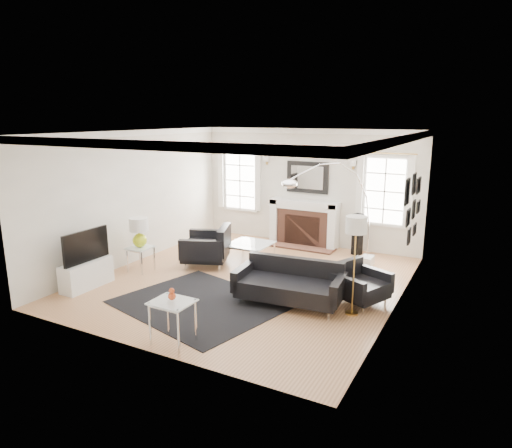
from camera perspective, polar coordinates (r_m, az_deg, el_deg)
The scene contains 25 objects.
floor at distance 8.84m, azimuth -0.99°, elevation -7.07°, with size 6.00×6.00×0.00m, color #9D6642.
back_wall at distance 11.13m, azimuth 6.49°, elevation 4.57°, with size 5.50×0.04×2.80m, color silver.
front_wall at distance 6.08m, azimuth -14.87°, elevation -3.19°, with size 5.50×0.04×2.80m, color silver.
left_wall at distance 10.05m, azimuth -14.90°, elevation 3.26°, with size 0.04×6.00×2.80m, color silver.
right_wall at distance 7.54m, azimuth 17.58°, elevation -0.18°, with size 0.04×6.00×2.80m, color silver.
ceiling at distance 8.29m, azimuth -1.07°, elevation 11.39°, with size 5.50×6.00×0.02m, color white.
crown_molding at distance 8.29m, azimuth -1.07°, elevation 10.98°, with size 5.50×6.00×0.12m, color white.
fireplace at distance 11.10m, azimuth 5.98°, elevation 0.05°, with size 1.70×0.69×1.11m.
mantel_mirror at distance 11.05m, azimuth 6.44°, elevation 5.82°, with size 1.05×0.07×0.75m.
window_left at distance 11.87m, azimuth -1.96°, elevation 5.48°, with size 1.24×0.15×1.62m.
window_right at distance 10.54m, azimuth 15.80°, elevation 3.98°, with size 1.24×0.15×1.62m.
gallery_wall at distance 8.77m, azimuth 19.01°, elevation 2.44°, with size 0.04×1.73×1.29m.
tv_unit at distance 8.94m, azimuth -20.42°, elevation -5.46°, with size 0.35×1.00×1.09m.
area_rug at distance 7.86m, azimuth -6.99°, elevation -9.80°, with size 2.57×2.14×0.01m, color black.
sofa at distance 7.76m, azimuth 4.31°, elevation -7.54°, with size 1.87×1.00×0.59m.
armchair_left at distance 9.67m, azimuth -5.93°, elevation -2.92°, with size 1.21×1.28×0.69m.
armchair_right at distance 7.94m, azimuth 12.68°, elevation -7.39°, with size 1.00×1.06×0.56m.
coffee_table at distance 9.91m, azimuth -0.77°, elevation -2.60°, with size 0.88×0.88×0.39m.
side_table_left at distance 9.53m, azimuth -14.25°, elevation -3.41°, with size 0.46×0.46×0.50m.
nesting_table at distance 6.46m, azimuth -10.39°, elevation -10.48°, with size 0.56×0.47×0.62m.
gourd_lamp at distance 9.42m, azimuth -14.40°, elevation -0.77°, with size 0.38×0.38×0.61m.
orange_vase at distance 6.37m, azimuth -10.48°, elevation -8.68°, with size 0.11×0.11×0.17m.
arc_floor_lamp at distance 9.34m, azimuth 9.29°, elevation 1.70°, with size 1.60×1.48×2.27m.
stick_floor_lamp at distance 7.13m, azimuth 12.40°, elevation -0.74°, with size 0.32×0.32×1.60m.
speaker_tower at distance 10.57m, azimuth 12.58°, elevation -1.27°, with size 0.19×0.19×0.95m, color black.
Camera 1 is at (4.01, -7.24, 3.08)m, focal length 32.00 mm.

